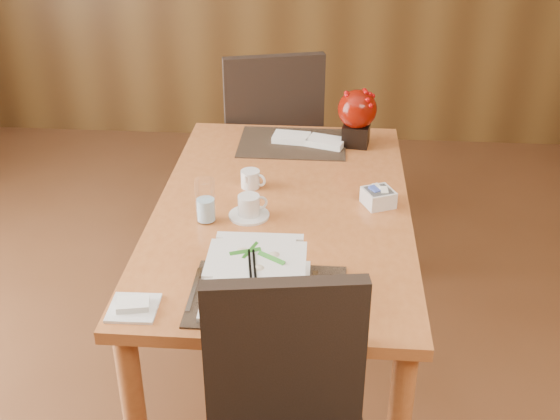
# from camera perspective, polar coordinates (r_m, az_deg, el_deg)

# --- Properties ---
(dining_table) EXTENTS (0.90, 1.50, 0.75)m
(dining_table) POSITION_cam_1_polar(r_m,az_deg,el_deg) (2.54, 0.21, -1.55)
(dining_table) COLOR #BB6834
(dining_table) RESTS_ON ground
(placemat_near) EXTENTS (0.45, 0.33, 0.01)m
(placemat_near) POSITION_cam_1_polar(r_m,az_deg,el_deg) (2.03, -0.97, -6.99)
(placemat_near) COLOR black
(placemat_near) RESTS_ON dining_table
(placemat_far) EXTENTS (0.45, 0.33, 0.01)m
(placemat_far) POSITION_cam_1_polar(r_m,az_deg,el_deg) (2.99, 1.02, 5.46)
(placemat_far) COLOR black
(placemat_far) RESTS_ON dining_table
(soup_setting) EXTENTS (0.31, 0.31, 0.12)m
(soup_setting) POSITION_cam_1_polar(r_m,az_deg,el_deg) (2.01, -1.92, -5.39)
(soup_setting) COLOR silver
(soup_setting) RESTS_ON dining_table
(coffee_cup) EXTENTS (0.14, 0.14, 0.08)m
(coffee_cup) POSITION_cam_1_polar(r_m,az_deg,el_deg) (2.41, -2.54, 0.19)
(coffee_cup) COLOR silver
(coffee_cup) RESTS_ON dining_table
(water_glass) EXTENTS (0.08, 0.08, 0.16)m
(water_glass) POSITION_cam_1_polar(r_m,az_deg,el_deg) (2.37, -6.08, 0.75)
(water_glass) COLOR white
(water_glass) RESTS_ON dining_table
(creamer_jug) EXTENTS (0.12, 0.12, 0.07)m
(creamer_jug) POSITION_cam_1_polar(r_m,az_deg,el_deg) (2.61, -2.43, 2.54)
(creamer_jug) COLOR silver
(creamer_jug) RESTS_ON dining_table
(sugar_caddy) EXTENTS (0.13, 0.13, 0.06)m
(sugar_caddy) POSITION_cam_1_polar(r_m,az_deg,el_deg) (2.51, 8.00, 1.01)
(sugar_caddy) COLOR silver
(sugar_caddy) RESTS_ON dining_table
(berry_decor) EXTENTS (0.16, 0.16, 0.24)m
(berry_decor) POSITION_cam_1_polar(r_m,az_deg,el_deg) (2.95, 6.28, 7.74)
(berry_decor) COLOR black
(berry_decor) RESTS_ON dining_table
(napkins_far) EXTENTS (0.32, 0.18, 0.03)m
(napkins_far) POSITION_cam_1_polar(r_m,az_deg,el_deg) (2.98, 2.54, 5.70)
(napkins_far) COLOR white
(napkins_far) RESTS_ON dining_table
(bread_plate) EXTENTS (0.14, 0.14, 0.01)m
(bread_plate) POSITION_cam_1_polar(r_m,az_deg,el_deg) (2.02, -11.82, -7.81)
(bread_plate) COLOR silver
(bread_plate) RESTS_ON dining_table
(far_chair) EXTENTS (0.59, 0.59, 1.04)m
(far_chair) POSITION_cam_1_polar(r_m,az_deg,el_deg) (3.46, -0.82, 5.80)
(far_chair) COLOR black
(far_chair) RESTS_ON ground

